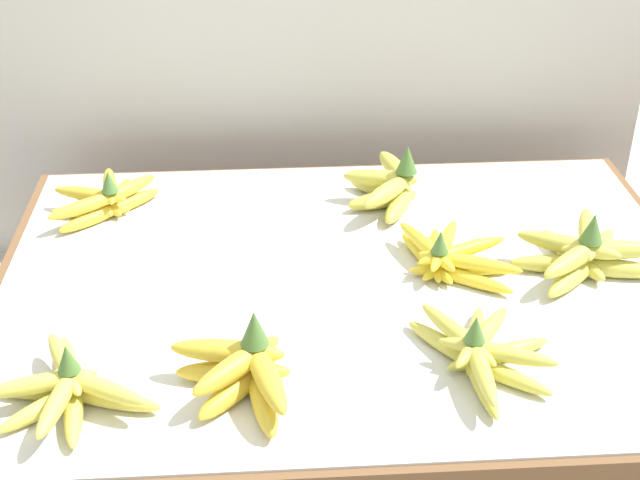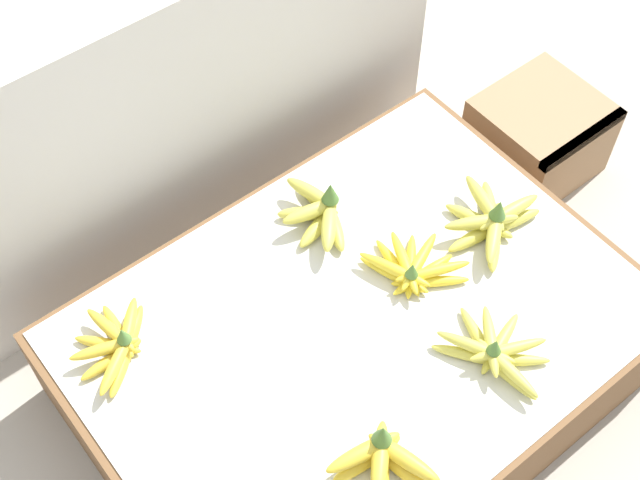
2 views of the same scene
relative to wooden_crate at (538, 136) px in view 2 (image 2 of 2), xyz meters
name	(u,v)px [view 2 (image 2 of 2)]	position (x,y,z in m)	size (l,w,h in m)	color
ground_plane	(354,379)	(-0.77, -0.20, -0.11)	(10.00, 10.00, 0.00)	#A89E8E
display_platform	(356,352)	(-0.77, -0.20, 0.01)	(1.12, 0.82, 0.25)	brown
back_vendor_table	(127,73)	(-0.80, 0.60, 0.25)	(1.38, 0.52, 0.72)	beige
wooden_crate	(538,136)	(0.00, 0.00, 0.00)	(0.29, 0.27, 0.22)	#997551
banana_bunch_front_midleft	(383,459)	(-0.93, -0.45, 0.17)	(0.16, 0.17, 0.11)	gold
banana_bunch_front_midright	(494,353)	(-0.62, -0.42, 0.16)	(0.20, 0.24, 0.09)	gold
banana_bunch_middle_midright	(412,270)	(-0.61, -0.18, 0.16)	(0.18, 0.21, 0.08)	yellow
banana_bunch_middle_right	(491,222)	(-0.40, -0.20, 0.17)	(0.24, 0.22, 0.11)	gold
banana_bunch_back_left	(117,345)	(-1.18, 0.05, 0.16)	(0.19, 0.20, 0.09)	gold
banana_bunch_back_midright	(319,212)	(-0.67, 0.05, 0.17)	(0.14, 0.22, 0.11)	gold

